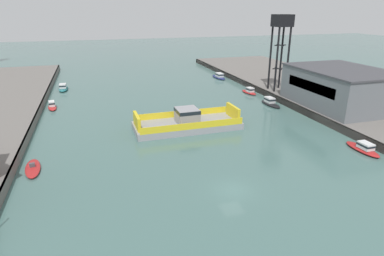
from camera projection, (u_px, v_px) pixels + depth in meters
name	position (u px, v px, depth m)	size (l,w,h in m)	color
ground_plane	(233.00, 190.00, 37.08)	(400.00, 400.00, 0.00)	#476B66
quay_right	(368.00, 108.00, 65.32)	(28.00, 140.00, 1.37)	slate
chain_ferry	(187.00, 122.00, 55.74)	(18.15, 7.29, 3.56)	#939399
moored_boat_near_left	(270.00, 102.00, 69.67)	(2.30, 6.61, 1.58)	black
moored_boat_near_right	(249.00, 91.00, 79.03)	(2.45, 5.57, 1.50)	red
moored_boat_mid_left	(52.00, 106.00, 67.30)	(2.28, 5.25, 1.45)	red
moored_boat_mid_right	(219.00, 76.00, 96.23)	(2.62, 7.57, 1.61)	navy
moored_boat_far_left	(63.00, 88.00, 82.29)	(2.25, 6.59, 1.64)	#237075
moored_boat_far_right	(33.00, 168.00, 41.63)	(2.42, 5.90, 0.95)	red
moored_boat_upstream_a	(364.00, 148.00, 46.96)	(2.03, 6.05, 1.46)	red
warehouse_shed	(341.00, 87.00, 63.62)	(14.79, 20.24, 7.16)	slate
crane_tower	(282.00, 30.00, 72.40)	(3.73, 3.73, 16.85)	black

